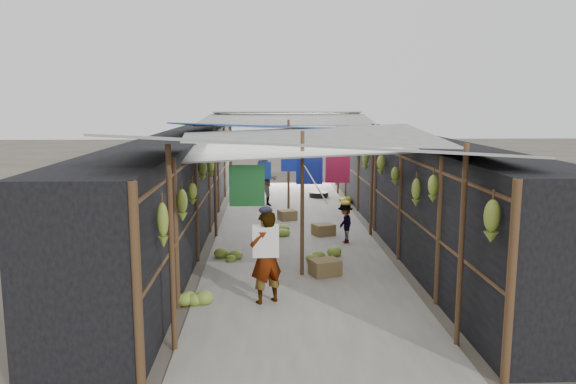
{
  "coord_description": "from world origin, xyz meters",
  "views": [
    {
      "loc": [
        -0.64,
        -6.72,
        3.1
      ],
      "look_at": [
        -0.18,
        4.72,
        1.25
      ],
      "focal_mm": 35.0,
      "sensor_mm": 36.0,
      "label": 1
    }
  ],
  "objects": [
    {
      "name": "shopper_blue",
      "position": [
        -0.68,
        9.82,
        0.8
      ],
      "size": [
        0.88,
        0.75,
        1.59
      ],
      "primitive_type": "imported",
      "rotation": [
        0.0,
        0.0,
        -0.21
      ],
      "color": "#204CA4",
      "rests_on": "ground"
    },
    {
      "name": "hanging_bananas",
      "position": [
        0.04,
        6.52,
        1.69
      ],
      "size": [
        3.95,
        14.13,
        0.7
      ],
      "color": "olive",
      "rests_on": "ground"
    },
    {
      "name": "crate_mid",
      "position": [
        0.7,
        6.0,
        0.14
      ],
      "size": [
        0.57,
        0.52,
        0.28
      ],
      "primitive_type": "cube",
      "rotation": [
        0.0,
        0.0,
        0.38
      ],
      "color": "olive",
      "rests_on": "ground"
    },
    {
      "name": "floor_bananas",
      "position": [
        -0.39,
        7.14,
        0.15
      ],
      "size": [
        3.9,
        9.88,
        0.34
      ],
      "color": "olive",
      "rests_on": "ground"
    },
    {
      "name": "market_canopy",
      "position": [
        0.03,
        6.83,
        2.4
      ],
      "size": [
        5.62,
        15.2,
        2.77
      ],
      "color": "brown",
      "rests_on": "ground"
    },
    {
      "name": "crate_back",
      "position": [
        -0.08,
        7.73,
        0.14
      ],
      "size": [
        0.54,
        0.49,
        0.28
      ],
      "primitive_type": "cube",
      "rotation": [
        0.0,
        0.0,
        0.38
      ],
      "color": "olive",
      "rests_on": "ground"
    },
    {
      "name": "stall_left",
      "position": [
        -2.7,
        6.5,
        1.15
      ],
      "size": [
        1.4,
        15.0,
        2.3
      ],
      "primitive_type": "cube",
      "color": "black",
      "rests_on": "ground"
    },
    {
      "name": "black_basin",
      "position": [
        1.08,
        11.25,
        0.1
      ],
      "size": [
        0.64,
        0.64,
        0.19
      ],
      "primitive_type": "cylinder",
      "color": "black",
      "rests_on": "ground"
    },
    {
      "name": "ground",
      "position": [
        0.0,
        0.0,
        0.0
      ],
      "size": [
        80.0,
        80.0,
        0.0
      ],
      "primitive_type": "plane",
      "color": "#6B6356",
      "rests_on": "ground"
    },
    {
      "name": "vendor_elderly",
      "position": [
        -0.65,
        1.62,
        0.73
      ],
      "size": [
        0.64,
        0.56,
        1.47
      ],
      "primitive_type": "imported",
      "rotation": [
        0.0,
        0.0,
        3.64
      ],
      "color": "white",
      "rests_on": "ground"
    },
    {
      "name": "crate_near",
      "position": [
        0.41,
        2.96,
        0.15
      ],
      "size": [
        0.61,
        0.55,
        0.3
      ],
      "primitive_type": "cube",
      "rotation": [
        0.0,
        0.0,
        0.34
      ],
      "color": "olive",
      "rests_on": "ground"
    },
    {
      "name": "stall_right",
      "position": [
        2.7,
        6.5,
        1.15
      ],
      "size": [
        1.4,
        15.0,
        2.3
      ],
      "primitive_type": "cube",
      "color": "black",
      "rests_on": "ground"
    },
    {
      "name": "aisle_slab",
      "position": [
        0.0,
        6.5,
        0.01
      ],
      "size": [
        3.6,
        16.0,
        0.02
      ],
      "primitive_type": "cube",
      "color": "#9E998E",
      "rests_on": "ground"
    },
    {
      "name": "vendor_seated",
      "position": [
        1.09,
        5.27,
        0.45
      ],
      "size": [
        0.41,
        0.62,
        0.9
      ],
      "primitive_type": "imported",
      "rotation": [
        0.0,
        0.0,
        -1.44
      ],
      "color": "#534F48",
      "rests_on": "ground"
    }
  ]
}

